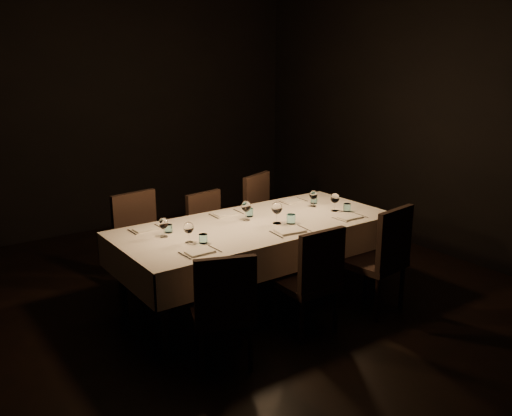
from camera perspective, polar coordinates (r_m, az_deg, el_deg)
room at (r=4.68m, az=0.00°, el=7.07°), size 5.01×6.01×3.01m
dining_table at (r=4.87m, az=0.00°, el=-2.42°), size 2.52×1.12×0.76m
chair_near_left at (r=3.90m, az=-3.48°, el=-10.21°), size 0.56×0.56×0.90m
place_setting_near_left at (r=4.28m, az=-6.40°, el=-3.10°), size 0.31×0.40×0.17m
chair_near_center at (r=4.38m, az=5.96°, el=-7.13°), size 0.45×0.45×0.91m
place_setting_near_center at (r=4.75m, az=2.98°, el=-1.00°), size 0.37×0.42×0.20m
chair_near_right at (r=4.86m, az=13.08°, el=-4.81°), size 0.53×0.53×0.97m
place_setting_near_right at (r=5.20m, az=9.06°, el=0.20°), size 0.32×0.40×0.18m
chair_far_left at (r=5.27m, az=-11.94°, el=-3.16°), size 0.51×0.51×0.96m
place_setting_far_left at (r=4.61m, az=-10.15°, el=-1.93°), size 0.29×0.39×0.16m
chair_far_center at (r=5.56m, az=-4.86°, el=-2.36°), size 0.47×0.47×0.87m
place_setting_far_center at (r=4.99m, az=-1.62°, el=-0.23°), size 0.33×0.40×0.18m
chair_far_right at (r=5.93m, az=1.00°, el=-0.68°), size 0.60×0.60×0.97m
place_setting_far_right at (r=5.47m, az=5.41°, el=1.03°), size 0.29×0.39×0.16m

